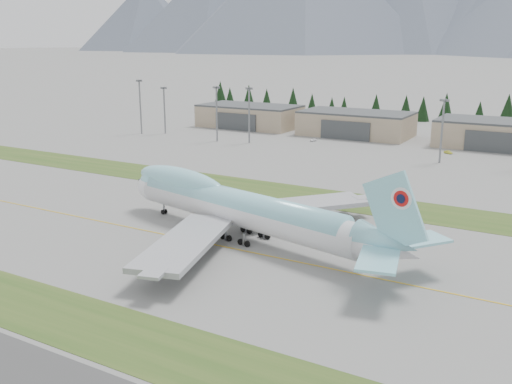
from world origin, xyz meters
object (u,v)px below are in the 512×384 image
Objects in this scene: boeing_747_freighter at (239,207)px; hangar_left at (250,116)px; service_vehicle_a at (313,141)px; hangar_right at (500,134)px; hangar_center at (356,124)px; service_vehicle_b at (448,154)px.

boeing_747_freighter is 1.62× the size of hangar_left.
service_vehicle_a is at bearing -27.46° from hangar_left.
hangar_left is 115.00m from hangar_right.
service_vehicle_a is at bearing -113.48° from hangar_center.
boeing_747_freighter is 164.84m from hangar_left.
boeing_747_freighter is at bearing -103.18° from hangar_right.
service_vehicle_a is 55.37m from service_vehicle_b.
hangar_center is 60.00m from hangar_right.
hangar_left is 103.09m from service_vehicle_b.
hangar_center reaches higher than service_vehicle_b.
boeing_747_freighter is at bearing -79.54° from hangar_center.
hangar_left and hangar_right have the same top height.
hangar_center is (55.00, 0.00, 0.00)m from hangar_left.
service_vehicle_b is at bearing 14.35° from service_vehicle_a.
hangar_right reaches higher than service_vehicle_a.
hangar_left is at bearing 180.00° from hangar_right.
hangar_center is 13.87× the size of service_vehicle_b.
hangar_center is at bearing 113.15° from boeing_747_freighter.
service_vehicle_b is (45.25, -23.43, -5.39)m from hangar_center.
boeing_747_freighter is 1.62× the size of hangar_right.
boeing_747_freighter is at bearing -155.71° from service_vehicle_b.
hangar_right is (115.00, 0.00, 0.00)m from hangar_left.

